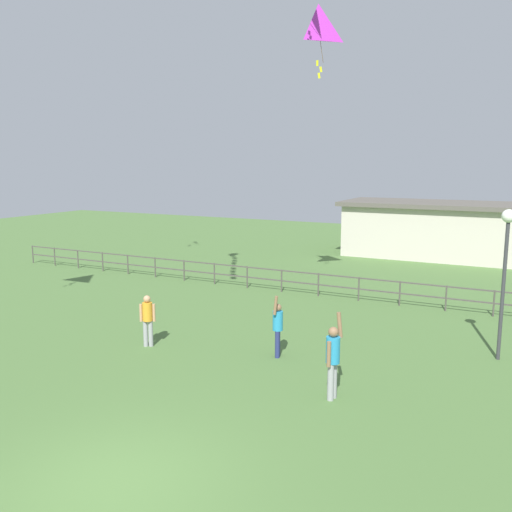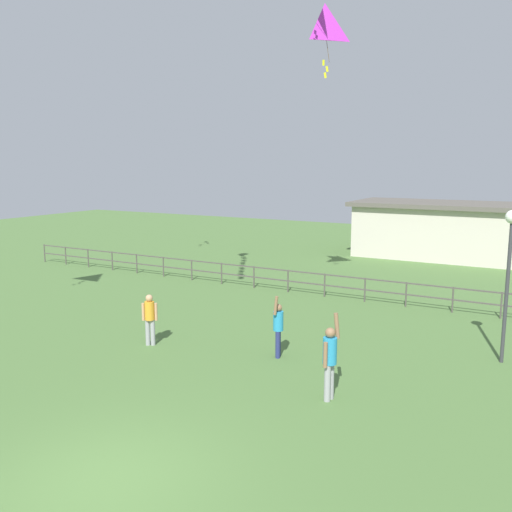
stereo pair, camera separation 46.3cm
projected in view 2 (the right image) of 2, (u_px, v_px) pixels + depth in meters
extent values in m
plane|color=#4C7038|center=(105.00, 481.00, 9.39)|extent=(80.00, 80.00, 0.00)
cylinder|color=#38383D|center=(507.00, 294.00, 14.66)|extent=(0.10, 0.10, 3.80)
cylinder|color=navy|center=(278.00, 345.00, 15.23)|extent=(0.13, 0.13, 0.77)
cylinder|color=navy|center=(278.00, 343.00, 15.38)|extent=(0.13, 0.13, 0.77)
cylinder|color=#268CBF|center=(278.00, 321.00, 15.20)|extent=(0.28, 0.28, 0.54)
sphere|color=#8C6647|center=(278.00, 308.00, 15.13)|extent=(0.21, 0.21, 0.21)
cylinder|color=#8C6647|center=(276.00, 306.00, 14.94)|extent=(0.16, 0.13, 0.52)
cylinder|color=#8C6647|center=(279.00, 320.00, 15.38)|extent=(0.08, 0.08, 0.52)
cylinder|color=#99999E|center=(331.00, 381.00, 12.60)|extent=(0.15, 0.15, 0.86)
cylinder|color=#99999E|center=(327.00, 383.00, 12.47)|extent=(0.15, 0.15, 0.86)
cylinder|color=#268CBF|center=(330.00, 351.00, 12.41)|extent=(0.32, 0.32, 0.61)
sphere|color=#8C6647|center=(330.00, 333.00, 12.34)|extent=(0.23, 0.23, 0.23)
cylinder|color=#8C6647|center=(337.00, 326.00, 12.46)|extent=(0.17, 0.11, 0.59)
cylinder|color=#8C6647|center=(325.00, 355.00, 12.25)|extent=(0.09, 0.09, 0.58)
cylinder|color=#99999E|center=(153.00, 332.00, 16.31)|extent=(0.13, 0.13, 0.78)
cylinder|color=#99999E|center=(148.00, 332.00, 16.31)|extent=(0.13, 0.13, 0.78)
cylinder|color=orange|center=(150.00, 311.00, 16.20)|extent=(0.28, 0.28, 0.55)
sphere|color=tan|center=(149.00, 298.00, 16.14)|extent=(0.21, 0.21, 0.21)
cylinder|color=tan|center=(156.00, 312.00, 16.21)|extent=(0.09, 0.09, 0.52)
cylinder|color=tan|center=(143.00, 312.00, 16.21)|extent=(0.09, 0.09, 0.52)
pyramid|color=#B22DB2|center=(324.00, 25.00, 20.08)|extent=(1.16, 1.16, 1.40)
cylinder|color=#4C381E|center=(327.00, 43.00, 19.96)|extent=(0.38, 0.38, 1.40)
cube|color=yellow|center=(324.00, 63.00, 20.08)|extent=(0.09, 0.04, 0.20)
cube|color=yellow|center=(327.00, 69.00, 20.11)|extent=(0.11, 0.02, 0.21)
cube|color=yellow|center=(325.00, 75.00, 20.15)|extent=(0.11, 0.02, 0.21)
cylinder|color=#4C4742|center=(45.00, 253.00, 29.97)|extent=(0.06, 0.06, 0.95)
cylinder|color=#4C4742|center=(66.00, 256.00, 29.20)|extent=(0.06, 0.06, 0.95)
cylinder|color=#4C4742|center=(88.00, 258.00, 28.42)|extent=(0.06, 0.06, 0.95)
cylinder|color=#4C4742|center=(112.00, 261.00, 27.63)|extent=(0.06, 0.06, 0.95)
cylinder|color=#4C4742|center=(137.00, 264.00, 26.86)|extent=(0.06, 0.06, 0.95)
cylinder|color=#4C4742|center=(163.00, 267.00, 26.08)|extent=(0.06, 0.06, 0.95)
cylinder|color=#4C4742|center=(192.00, 270.00, 25.30)|extent=(0.06, 0.06, 0.95)
cylinder|color=#4C4742|center=(222.00, 273.00, 24.52)|extent=(0.06, 0.06, 0.95)
cylinder|color=#4C4742|center=(254.00, 277.00, 23.73)|extent=(0.06, 0.06, 0.95)
cylinder|color=#4C4742|center=(288.00, 281.00, 22.96)|extent=(0.06, 0.06, 0.95)
cylinder|color=#4C4742|center=(325.00, 285.00, 22.18)|extent=(0.06, 0.06, 0.95)
cylinder|color=#4C4742|center=(365.00, 290.00, 21.37)|extent=(0.06, 0.06, 0.95)
cylinder|color=#4C4742|center=(406.00, 294.00, 20.61)|extent=(0.06, 0.06, 0.95)
cylinder|color=#4C4742|center=(453.00, 300.00, 19.82)|extent=(0.06, 0.06, 0.95)
cylinder|color=#4C4742|center=(501.00, 305.00, 19.05)|extent=(0.06, 0.06, 0.95)
cube|color=#4C4742|center=(365.00, 279.00, 21.30)|extent=(36.00, 0.05, 0.05)
cube|color=#4C4742|center=(365.00, 290.00, 21.37)|extent=(36.00, 0.05, 0.05)
cube|color=beige|center=(458.00, 233.00, 30.87)|extent=(10.92, 4.44, 2.88)
cube|color=#59544C|center=(460.00, 205.00, 30.60)|extent=(11.52, 5.04, 0.24)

